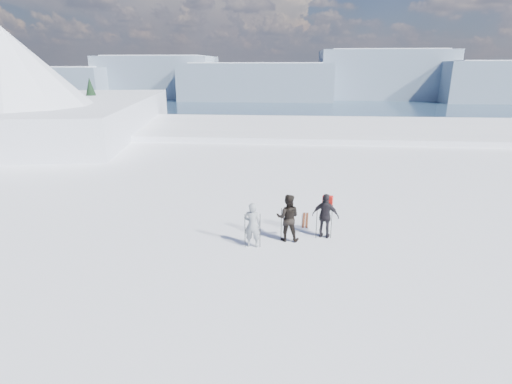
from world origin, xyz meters
TOP-DOWN VIEW (x-y plane):
  - lake_basin at (0.00, 30.00)m, footprint 820.00×820.00m
  - far_mountain_range at (29.60, 454.78)m, footprint 770.00×110.00m
  - near_ridge at (-26.56, 29.34)m, footprint 31.37×35.68m
  - skier_grey at (-2.36, 2.30)m, footprint 0.63×0.43m
  - skier_dark at (-1.09, 2.97)m, footprint 0.92×0.74m
  - skier_pack at (0.33, 3.36)m, footprint 1.10×0.69m
  - backpack at (0.40, 3.60)m, footprint 0.42×0.31m
  - ski_poles at (-1.05, 2.80)m, footprint 3.19×1.11m
  - skis_loose at (-0.35, 5.05)m, footprint 0.33×1.70m

SIDE VIEW (x-z plane):
  - far_mountain_range at x=29.60m, z-range -33.69..19.31m
  - lake_basin at x=0.00m, z-range -42.31..29.31m
  - near_ridge at x=-26.56m, z-range -16.29..9.33m
  - skis_loose at x=-0.35m, z-range 0.00..0.03m
  - ski_poles at x=-1.05m, z-range -0.03..1.33m
  - skier_grey at x=-2.36m, z-range 0.00..1.68m
  - skier_pack at x=0.33m, z-range 0.00..1.74m
  - skier_dark at x=-1.09m, z-range 0.00..1.81m
  - backpack at x=0.40m, z-range 1.74..2.26m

